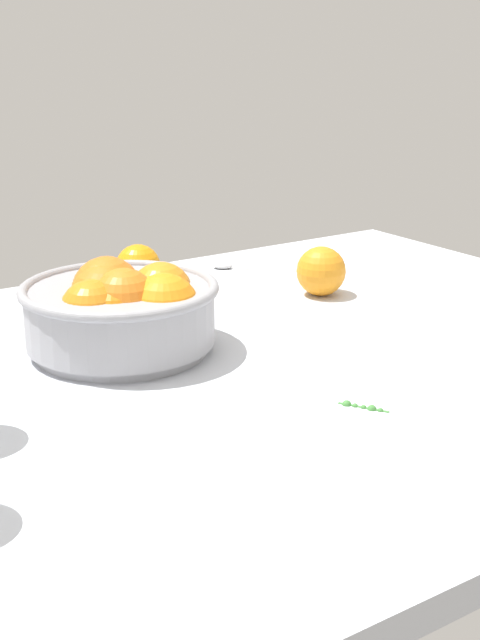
{
  "coord_description": "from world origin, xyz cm",
  "views": [
    {
      "loc": [
        -50.82,
        -81.0,
        37.28
      ],
      "look_at": [
        1.21,
        -3.64,
        6.58
      ],
      "focal_mm": 50.42,
      "sensor_mm": 36.0,
      "label": 1
    }
  ],
  "objects_px": {
    "fruit_bowl": "(123,309)",
    "loose_orange_1": "(321,271)",
    "loose_orange_0": "(138,267)",
    "spoon": "(243,267)"
  },
  "relations": [
    {
      "from": "loose_orange_0",
      "to": "loose_orange_1",
      "type": "height_order",
      "value": "loose_orange_1"
    },
    {
      "from": "fruit_bowl",
      "to": "loose_orange_1",
      "type": "height_order",
      "value": "fruit_bowl"
    },
    {
      "from": "loose_orange_0",
      "to": "loose_orange_1",
      "type": "bearing_deg",
      "value": -41.15
    },
    {
      "from": "loose_orange_1",
      "to": "spoon",
      "type": "relative_size",
      "value": 0.6
    },
    {
      "from": "loose_orange_0",
      "to": "spoon",
      "type": "relative_size",
      "value": 0.56
    },
    {
      "from": "loose_orange_0",
      "to": "loose_orange_1",
      "type": "relative_size",
      "value": 0.93
    },
    {
      "from": "fruit_bowl",
      "to": "loose_orange_1",
      "type": "relative_size",
      "value": 3.3
    },
    {
      "from": "fruit_bowl",
      "to": "loose_orange_0",
      "type": "distance_m",
      "value": 0.27
    },
    {
      "from": "loose_orange_0",
      "to": "loose_orange_1",
      "type": "distance_m",
      "value": 0.27
    },
    {
      "from": "fruit_bowl",
      "to": "loose_orange_0",
      "type": "relative_size",
      "value": 3.54
    }
  ]
}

